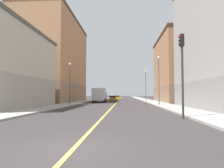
# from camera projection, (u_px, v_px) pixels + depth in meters

# --- Properties ---
(ground_plane) EXTENTS (400.00, 400.00, 0.00)m
(ground_plane) POSITION_uv_depth(u_px,v_px,m) (73.00, 149.00, 6.39)
(ground_plane) COLOR #353030
(ground_plane) RESTS_ON ground
(sidewalk_left) EXTENTS (3.24, 168.00, 0.15)m
(sidewalk_left) POSITION_uv_depth(u_px,v_px,m) (147.00, 100.00, 54.76)
(sidewalk_left) COLOR #9E9B93
(sidewalk_left) RESTS_ON ground
(sidewalk_right) EXTENTS (3.24, 168.00, 0.15)m
(sidewalk_right) POSITION_uv_depth(u_px,v_px,m) (90.00, 100.00, 55.72)
(sidewalk_right) COLOR #9E9B93
(sidewalk_right) RESTS_ON ground
(lane_center_stripe) EXTENTS (0.16, 154.00, 0.01)m
(lane_center_stripe) POSITION_uv_depth(u_px,v_px,m) (118.00, 101.00, 55.24)
(lane_center_stripe) COLOR #E5D14C
(lane_center_stripe) RESTS_ON ground
(building_left_mid) EXTENTS (11.24, 18.48, 14.56)m
(building_left_mid) POSITION_uv_depth(u_px,v_px,m) (185.00, 69.00, 44.50)
(building_left_mid) COLOR #8F6B4F
(building_left_mid) RESTS_ON ground
(building_right_midblock) EXTENTS (11.24, 24.19, 19.34)m
(building_right_midblock) POSITION_uv_depth(u_px,v_px,m) (54.00, 61.00, 47.60)
(building_right_midblock) COLOR #8F6B4F
(building_right_midblock) RESTS_ON ground
(traffic_light_left_near) EXTENTS (0.40, 0.32, 6.18)m
(traffic_light_left_near) POSITION_uv_depth(u_px,v_px,m) (182.00, 64.00, 14.73)
(traffic_light_left_near) COLOR #2D2D2D
(traffic_light_left_near) RESTS_ON ground
(street_lamp_left_near) EXTENTS (0.36, 0.36, 7.37)m
(street_lamp_left_near) POSITION_uv_depth(u_px,v_px,m) (159.00, 76.00, 30.55)
(street_lamp_left_near) COLOR #4C4C51
(street_lamp_left_near) RESTS_ON ground
(street_lamp_right_near) EXTENTS (0.36, 0.36, 6.52)m
(street_lamp_right_near) POSITION_uv_depth(u_px,v_px,m) (70.00, 79.00, 31.48)
(street_lamp_right_near) COLOR #4C4C51
(street_lamp_right_near) RESTS_ON ground
(street_lamp_left_far) EXTENTS (0.36, 0.36, 7.41)m
(street_lamp_left_far) POSITION_uv_depth(u_px,v_px,m) (146.00, 83.00, 49.21)
(street_lamp_left_far) COLOR #4C4C51
(street_lamp_left_far) RESTS_ON ground
(car_orange) EXTENTS (2.08, 4.53, 1.37)m
(car_orange) POSITION_uv_depth(u_px,v_px,m) (113.00, 98.00, 53.75)
(car_orange) COLOR orange
(car_orange) RESTS_ON ground
(car_white) EXTENTS (1.98, 4.16, 1.26)m
(car_white) POSITION_uv_depth(u_px,v_px,m) (110.00, 97.00, 74.56)
(car_white) COLOR white
(car_white) RESTS_ON ground
(car_yellow) EXTENTS (1.99, 3.99, 1.32)m
(car_yellow) POSITION_uv_depth(u_px,v_px,m) (117.00, 97.00, 70.94)
(car_yellow) COLOR gold
(car_yellow) RESTS_ON ground
(box_truck) EXTENTS (2.59, 6.81, 3.03)m
(box_truck) POSITION_uv_depth(u_px,v_px,m) (99.00, 95.00, 43.60)
(box_truck) COLOR navy
(box_truck) RESTS_ON ground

